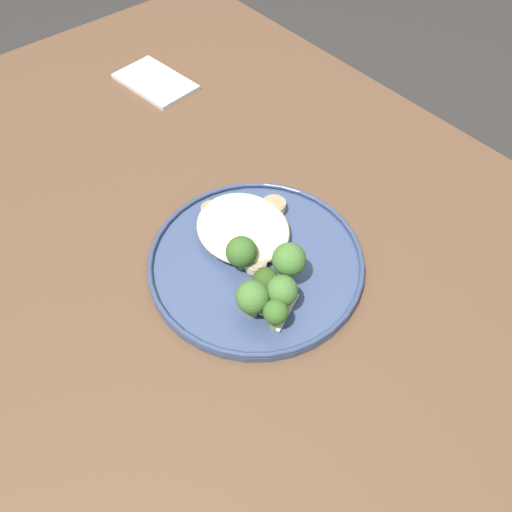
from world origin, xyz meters
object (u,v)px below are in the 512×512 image
(dinner_plate, at_px, (256,261))
(folded_napkin, at_px, (155,82))
(seared_scallop_tilted_round, at_px, (256,264))
(broccoli_floret_rear_charred, at_px, (289,260))
(seared_scallop_left_edge, at_px, (237,217))
(seared_scallop_front_small, at_px, (241,229))
(broccoli_floret_split_head, at_px, (266,281))
(broccoli_floret_near_rim, at_px, (282,291))
(seared_scallop_rear_pale, at_px, (270,249))
(broccoli_floret_center_pile, at_px, (273,315))
(seared_scallop_on_noodles, at_px, (210,210))
(seared_scallop_right_edge, at_px, (274,206))
(broccoli_floret_beside_noodles, at_px, (241,252))
(seared_scallop_tiny_bay, at_px, (222,235))
(broccoli_floret_left_leaning, at_px, (252,298))

(dinner_plate, distance_m, folded_napkin, 0.46)
(seared_scallop_tilted_round, height_order, broccoli_floret_rear_charred, broccoli_floret_rear_charred)
(seared_scallop_left_edge, relative_size, broccoli_floret_rear_charred, 0.37)
(seared_scallop_front_small, bearing_deg, seared_scallop_left_edge, 154.01)
(broccoli_floret_split_head, xyz_separation_m, broccoli_floret_near_rim, (0.03, 0.00, 0.01))
(seared_scallop_rear_pale, bearing_deg, seared_scallop_tilted_round, -78.04)
(dinner_plate, distance_m, broccoli_floret_center_pile, 0.11)
(broccoli_floret_rear_charred, bearing_deg, seared_scallop_on_noodles, -176.89)
(seared_scallop_right_edge, distance_m, seared_scallop_rear_pale, 0.08)
(broccoli_floret_beside_noodles, bearing_deg, seared_scallop_front_small, 141.55)
(seared_scallop_tiny_bay, bearing_deg, broccoli_floret_rear_charred, 12.14)
(seared_scallop_tilted_round, bearing_deg, seared_scallop_left_edge, 157.10)
(broccoli_floret_left_leaning, relative_size, broccoli_floret_beside_noodles, 1.09)
(folded_napkin, bearing_deg, broccoli_floret_near_rim, -16.29)
(seared_scallop_rear_pale, distance_m, broccoli_floret_left_leaning, 0.10)
(seared_scallop_left_edge, xyz_separation_m, broccoli_floret_center_pile, (0.16, -0.08, 0.02))
(broccoli_floret_center_pile, bearing_deg, folded_napkin, 161.44)
(seared_scallop_right_edge, height_order, broccoli_floret_rear_charred, broccoli_floret_rear_charred)
(seared_scallop_tiny_bay, height_order, seared_scallop_tilted_round, seared_scallop_tilted_round)
(seared_scallop_front_small, xyz_separation_m, broccoli_floret_beside_noodles, (0.04, -0.03, 0.02))
(seared_scallop_tiny_bay, relative_size, broccoli_floret_rear_charred, 0.53)
(seared_scallop_front_small, xyz_separation_m, seared_scallop_on_noodles, (-0.06, -0.01, 0.00))
(dinner_plate, xyz_separation_m, seared_scallop_tilted_round, (0.01, -0.01, 0.01))
(seared_scallop_rear_pale, height_order, broccoli_floret_center_pile, broccoli_floret_center_pile)
(seared_scallop_tilted_round, bearing_deg, dinner_plate, 138.64)
(seared_scallop_tiny_bay, distance_m, seared_scallop_left_edge, 0.04)
(broccoli_floret_rear_charred, bearing_deg, broccoli_floret_left_leaning, -81.89)
(seared_scallop_right_edge, relative_size, folded_napkin, 0.22)
(seared_scallop_rear_pale, height_order, broccoli_floret_left_leaning, broccoli_floret_left_leaning)
(broccoli_floret_left_leaning, bearing_deg, seared_scallop_left_edge, 148.04)
(seared_scallop_tiny_bay, bearing_deg, broccoli_floret_center_pile, -14.70)
(seared_scallop_tiny_bay, height_order, broccoli_floret_near_rim, broccoli_floret_near_rim)
(seared_scallop_right_edge, distance_m, broccoli_floret_center_pile, 0.19)
(broccoli_floret_rear_charred, bearing_deg, seared_scallop_right_edge, 147.16)
(seared_scallop_front_small, bearing_deg, seared_scallop_rear_pale, 8.47)
(seared_scallop_tilted_round, relative_size, seared_scallop_rear_pale, 0.82)
(broccoli_floret_rear_charred, relative_size, broccoli_floret_center_pile, 1.32)
(seared_scallop_tiny_bay, distance_m, broccoli_floret_center_pile, 0.16)
(seared_scallop_rear_pale, distance_m, seared_scallop_left_edge, 0.07)
(seared_scallop_right_edge, distance_m, seared_scallop_on_noodles, 0.09)
(dinner_plate, bearing_deg, broccoli_floret_left_leaning, -43.25)
(broccoli_floret_near_rim, distance_m, broccoli_floret_center_pile, 0.03)
(seared_scallop_on_noodles, relative_size, seared_scallop_rear_pale, 0.72)
(seared_scallop_left_edge, xyz_separation_m, broccoli_floret_left_leaning, (0.13, -0.08, 0.02))
(broccoli_floret_split_head, distance_m, folded_napkin, 0.52)
(seared_scallop_on_noodles, bearing_deg, broccoli_floret_near_rim, -8.15)
(seared_scallop_rear_pale, bearing_deg, seared_scallop_tiny_bay, -151.28)
(seared_scallop_front_small, xyz_separation_m, seared_scallop_tiny_bay, (-0.01, -0.03, -0.00))
(folded_napkin, bearing_deg, seared_scallop_rear_pale, -13.45)
(seared_scallop_tiny_bay, bearing_deg, seared_scallop_tilted_round, 2.08)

